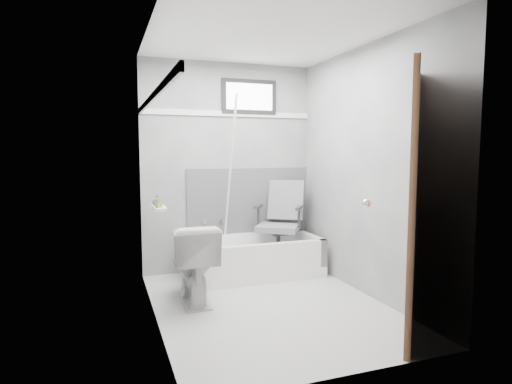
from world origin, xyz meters
name	(u,v)px	position (x,y,z in m)	size (l,w,h in m)	color
floor	(269,305)	(0.00, 0.00, 0.00)	(2.60, 2.60, 0.00)	silver
ceiling	(270,33)	(0.00, 0.00, 2.40)	(2.60, 2.60, 0.00)	silver
wall_back	(229,168)	(0.00, 1.30, 1.20)	(2.00, 0.02, 2.40)	slate
wall_front	(350,184)	(0.00, -1.30, 1.20)	(2.00, 0.02, 2.40)	slate
wall_left	(153,175)	(-1.00, 0.00, 1.20)	(0.02, 2.60, 2.40)	slate
wall_right	(366,171)	(1.00, 0.00, 1.20)	(0.02, 2.60, 2.40)	slate
bathtub	(253,257)	(0.17, 0.93, 0.21)	(1.50, 0.70, 0.42)	white
office_chair	(278,221)	(0.50, 0.98, 0.59)	(0.54, 0.54, 0.93)	slate
toilet	(193,263)	(-0.62, 0.34, 0.36)	(0.41, 0.74, 0.72)	white
door	(472,209)	(0.98, -1.28, 1.00)	(0.78, 0.78, 2.00)	brown
window	(249,97)	(0.25, 1.29, 2.02)	(0.66, 0.04, 0.40)	black
backerboard	(249,201)	(0.25, 1.29, 0.80)	(1.50, 0.02, 0.78)	#4C4C4F
trim_back	(228,114)	(0.00, 1.29, 1.82)	(2.00, 0.02, 0.06)	white
trim_left	(153,97)	(-0.99, 0.00, 1.82)	(0.02, 2.60, 0.06)	white
pole	(229,182)	(-0.06, 1.06, 1.05)	(0.02, 0.02, 1.95)	white
shelf	(159,208)	(-0.93, 0.27, 0.90)	(0.10, 0.32, 0.03)	white
soap_bottle_a	(159,201)	(-0.94, 0.19, 0.97)	(0.05, 0.05, 0.11)	olive
soap_bottle_b	(157,200)	(-0.94, 0.33, 0.96)	(0.08, 0.08, 0.10)	#466F81
faucet	(213,224)	(-0.20, 1.27, 0.55)	(0.26, 0.10, 0.16)	silver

